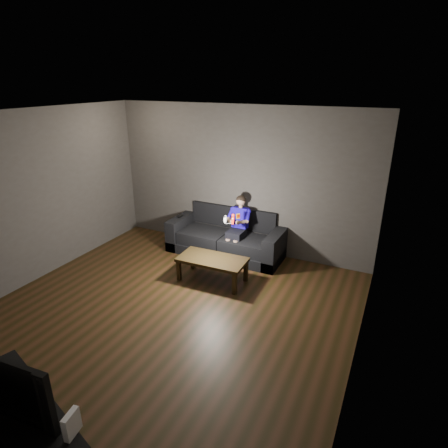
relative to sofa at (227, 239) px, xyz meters
The scene contains 14 objects.
floor 2.23m from the sofa, 87.41° to the right, with size 5.00×5.00×0.00m, color black.
back_wall 1.12m from the sofa, 70.93° to the left, with size 5.00×0.04×2.70m, color #3E3935.
left_wall 3.44m from the sofa, 137.35° to the right, with size 0.04×5.00×2.70m, color #3E3935.
right_wall 3.58m from the sofa, 40.37° to the right, with size 0.04×5.00×2.70m, color #3E3935.
ceiling 3.28m from the sofa, 87.41° to the right, with size 5.00×5.00×0.02m, color silver.
sofa is the anchor object (origin of this frame).
child 0.49m from the sofa, 14.17° to the right, with size 0.42×0.52×1.03m.
wii_remote_red 0.83m from the sofa, 54.88° to the right, with size 0.05×0.07×0.18m.
nunchuk_white 0.76m from the sofa, 69.04° to the right, with size 0.08×0.10×0.15m.
wii_remote_black 1.03m from the sofa, behind, with size 0.05×0.17×0.03m.
coffee_table 1.10m from the sofa, 77.43° to the right, with size 1.12×0.58×0.40m.
media_console 4.49m from the sofa, 87.30° to the right, with size 1.55×0.44×0.55m, color black.
tv 4.52m from the sofa, 87.30° to the right, with size 1.03×0.13×0.59m, color black.
wii_console 4.57m from the sofa, 79.63° to the right, with size 0.05×0.16×0.21m, color white.
Camera 1 is at (2.68, -3.64, 3.11)m, focal length 30.00 mm.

